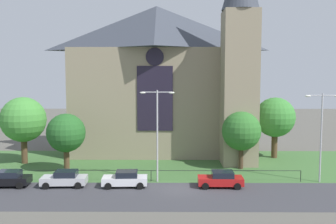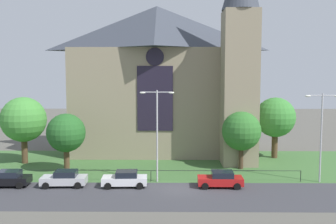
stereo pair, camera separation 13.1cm
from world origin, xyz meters
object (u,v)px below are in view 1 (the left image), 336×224
(tree_right_far, at_px, (275,118))
(parked_car_black, at_px, (8,179))
(tree_right_near, at_px, (241,131))
(parked_car_white, at_px, (125,179))
(streetlamp_near, at_px, (157,125))
(parked_car_silver, at_px, (65,179))
(church_building, at_px, (162,78))
(streetlamp_far, at_px, (321,127))
(tree_left_far, at_px, (23,120))
(parked_car_red, at_px, (221,179))
(tree_left_near, at_px, (66,133))

(tree_right_far, relative_size, parked_car_black, 1.82)
(tree_right_near, distance_m, parked_car_white, 14.55)
(streetlamp_near, bearing_deg, parked_car_silver, -169.11)
(church_building, distance_m, streetlamp_far, 22.48)
(tree_right_near, bearing_deg, parked_car_white, -149.86)
(tree_right_far, xyz_separation_m, streetlamp_far, (1.36, -11.31, 0.33))
(streetlamp_near, distance_m, parked_car_silver, 10.16)
(tree_right_near, height_order, parked_car_white, tree_right_near)
(tree_left_far, distance_m, parked_car_white, 17.04)
(tree_right_far, distance_m, parked_car_white, 22.36)
(tree_right_near, bearing_deg, church_building, 132.77)
(tree_right_near, bearing_deg, streetlamp_far, -38.36)
(parked_car_silver, distance_m, parked_car_white, 5.76)
(streetlamp_near, bearing_deg, parked_car_white, -149.73)
(streetlamp_far, bearing_deg, parked_car_red, -169.96)
(parked_car_red, bearing_deg, church_building, -69.78)
(parked_car_silver, bearing_deg, parked_car_black, -1.56)
(tree_left_far, distance_m, tree_right_far, 31.11)
(parked_car_white, distance_m, parked_car_red, 9.00)
(streetlamp_near, relative_size, parked_car_white, 2.12)
(streetlamp_far, bearing_deg, parked_car_black, -176.65)
(tree_right_far, xyz_separation_m, parked_car_silver, (-23.37, -12.98, -4.44))
(tree_right_near, xyz_separation_m, tree_left_far, (-25.51, 2.55, 0.97))
(tree_left_near, distance_m, parked_car_black, 7.75)
(church_building, bearing_deg, parked_car_red, -70.82)
(tree_right_near, xyz_separation_m, tree_right_far, (5.41, 5.95, 0.90))
(church_building, xyz_separation_m, tree_left_far, (-16.41, -7.29, -5.01))
(tree_left_far, relative_size, tree_left_near, 1.25)
(tree_right_near, distance_m, streetlamp_near, 10.77)
(tree_right_near, bearing_deg, tree_left_near, -175.44)
(church_building, relative_size, tree_left_near, 4.06)
(church_building, relative_size, parked_car_red, 6.14)
(parked_car_white, bearing_deg, parked_car_black, -2.13)
(tree_left_near, distance_m, parked_car_red, 17.38)
(tree_left_far, bearing_deg, streetlamp_far, -13.77)
(parked_car_black, bearing_deg, tree_left_far, -79.78)
(tree_left_far, bearing_deg, tree_right_far, 6.27)
(parked_car_black, bearing_deg, tree_right_far, -157.98)
(church_building, distance_m, parked_car_white, 19.67)
(tree_right_near, bearing_deg, parked_car_black, -163.04)
(parked_car_silver, distance_m, parked_car_red, 14.76)
(tree_right_far, bearing_deg, tree_left_near, -163.13)
(church_building, height_order, parked_car_red, church_building)
(tree_right_near, bearing_deg, streetlamp_near, -149.90)
(parked_car_white, bearing_deg, streetlamp_near, -152.02)
(parked_car_black, height_order, parked_car_silver, same)
(parked_car_red, bearing_deg, streetlamp_far, -168.92)
(streetlamp_near, distance_m, streetlamp_far, 16.01)
(tree_left_far, bearing_deg, tree_right_near, -5.71)
(tree_right_near, distance_m, tree_left_far, 25.66)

